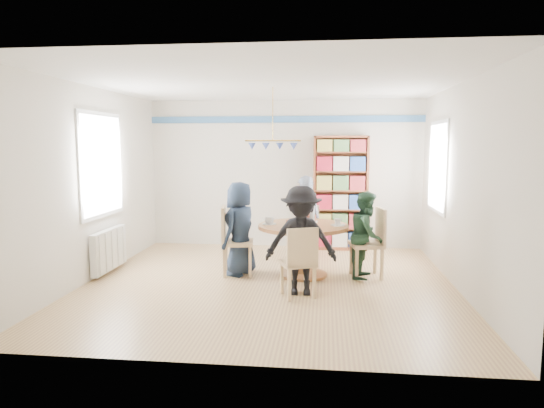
# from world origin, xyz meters

# --- Properties ---
(ground) EXTENTS (5.00, 5.00, 0.00)m
(ground) POSITION_xyz_m (0.00, 0.00, 0.00)
(ground) COLOR tan
(room_shell) EXTENTS (5.00, 5.00, 5.00)m
(room_shell) POSITION_xyz_m (-0.26, 0.87, 1.65)
(room_shell) COLOR white
(room_shell) RESTS_ON ground
(radiator) EXTENTS (0.12, 1.00, 0.60)m
(radiator) POSITION_xyz_m (-2.42, 0.30, 0.35)
(radiator) COLOR silver
(radiator) RESTS_ON ground
(dining_table) EXTENTS (1.30, 1.30, 0.75)m
(dining_table) POSITION_xyz_m (0.45, 0.45, 0.56)
(dining_table) COLOR brown
(dining_table) RESTS_ON ground
(chair_left) EXTENTS (0.51, 0.51, 1.01)m
(chair_left) POSITION_xyz_m (-0.59, 0.39, 0.55)
(chair_left) COLOR tan
(chair_left) RESTS_ON ground
(chair_right) EXTENTS (0.51, 0.51, 1.00)m
(chair_right) POSITION_xyz_m (1.43, 0.49, 0.55)
(chair_right) COLOR tan
(chair_right) RESTS_ON ground
(chair_far) EXTENTS (0.42, 0.42, 0.89)m
(chair_far) POSITION_xyz_m (0.45, 1.51, 0.49)
(chair_far) COLOR tan
(chair_far) RESTS_ON ground
(chair_near) EXTENTS (0.52, 0.52, 0.90)m
(chair_near) POSITION_xyz_m (0.45, -0.59, 0.49)
(chair_near) COLOR tan
(chair_near) RESTS_ON ground
(person_left) EXTENTS (0.64, 0.78, 1.36)m
(person_left) POSITION_xyz_m (-0.47, 0.42, 0.68)
(person_left) COLOR #182335
(person_left) RESTS_ON ground
(person_right) EXTENTS (0.60, 0.70, 1.24)m
(person_right) POSITION_xyz_m (1.35, 0.45, 0.62)
(person_right) COLOR #1B3623
(person_right) RESTS_ON ground
(person_far) EXTENTS (0.55, 0.40, 1.40)m
(person_far) POSITION_xyz_m (0.42, 1.39, 0.70)
(person_far) COLOR gray
(person_far) RESTS_ON ground
(person_near) EXTENTS (0.92, 0.56, 1.38)m
(person_near) POSITION_xyz_m (0.46, -0.43, 0.69)
(person_near) COLOR black
(person_near) RESTS_ON ground
(bookshelf) EXTENTS (0.98, 0.29, 2.05)m
(bookshelf) POSITION_xyz_m (1.03, 2.34, 1.01)
(bookshelf) COLOR brown
(bookshelf) RESTS_ON ground
(tableware) EXTENTS (1.19, 1.19, 0.31)m
(tableware) POSITION_xyz_m (0.42, 0.47, 0.82)
(tableware) COLOR white
(tableware) RESTS_ON dining_table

